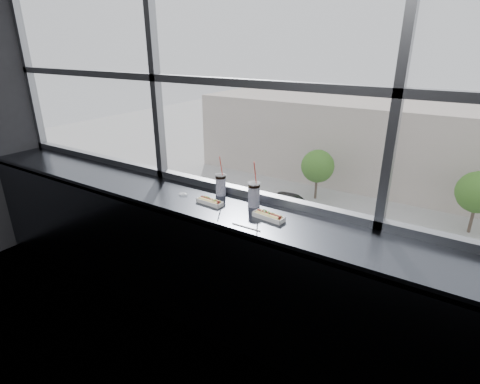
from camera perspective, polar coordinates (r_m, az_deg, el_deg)
The scene contains 21 objects.
wall_back_lower at distance 3.32m, azimuth 1.88°, elevation -9.64°, with size 6.00×6.00×0.00m, color black.
window_glass at distance 2.85m, azimuth 2.56°, elevation 22.21°, with size 6.00×6.00×0.00m, color silver.
window_mullions at distance 2.83m, azimuth 2.34°, elevation 22.22°, with size 6.00×0.08×2.40m, color gray, non-canonical shape.
counter at distance 2.86m, azimuth -0.82°, elevation -3.15°, with size 6.00×0.55×0.06m, color #434750.
counter_fascia at distance 2.95m, azimuth -3.58°, elevation -14.14°, with size 6.00×0.04×1.04m, color #434750.
hotdog_tray_left at distance 2.94m, azimuth -4.62°, elevation -1.42°, with size 0.23×0.09×0.06m.
hotdog_tray_right at distance 2.69m, azimuth 4.38°, elevation -3.64°, with size 0.25×0.10×0.06m.
soda_cup_left at distance 3.09m, azimuth -2.96°, elevation 1.29°, with size 0.09×0.09×0.34m.
soda_cup_right at distance 2.86m, azimuth 2.13°, elevation -0.20°, with size 0.10×0.10×0.37m.
loose_straw at distance 2.57m, azimuth 0.94°, elevation -5.36°, with size 0.01×0.01×0.23m, color white.
wrapper at distance 3.14m, azimuth -8.65°, elevation -0.27°, with size 0.09×0.07×0.02m, color silver.
plaza_ground at distance 47.84m, azimuth 29.54°, elevation 2.69°, with size 120.00×120.00×0.00m, color #B3B2B0.
street_asphalt at distance 26.10m, azimuth 25.17°, elevation -11.13°, with size 80.00×10.00×0.06m, color black.
far_sidewalk at distance 33.23m, azimuth 27.32°, elevation -4.41°, with size 80.00×6.00×0.04m, color #B3B2B0.
far_building at distance 41.52m, azimuth 29.92°, elevation 5.88°, with size 50.00×14.00×8.00m, color #C1B2A5.
car_far_a at distance 31.39m, azimuth 7.85°, elevation -1.19°, with size 6.71×2.80×2.24m, color black.
car_near_a at distance 26.23m, azimuth -4.24°, elevation -6.16°, with size 5.93×2.47×1.98m, color #B1B2B3.
car_near_b at distance 23.74m, azimuth 6.34°, elevation -9.21°, with size 6.45×2.69×2.15m, color black.
car_near_c at distance 22.35m, azimuth 20.07°, elevation -13.15°, with size 5.62×2.34×1.87m, color maroon.
tree_left at distance 34.01m, azimuth 11.75°, elevation 3.87°, with size 2.95×2.95×4.61m.
tree_center at distance 32.06m, azimuth 32.56°, elevation -0.04°, with size 3.08×3.08×4.82m.
Camera 1 is at (1.44, -0.94, 2.27)m, focal length 28.00 mm.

